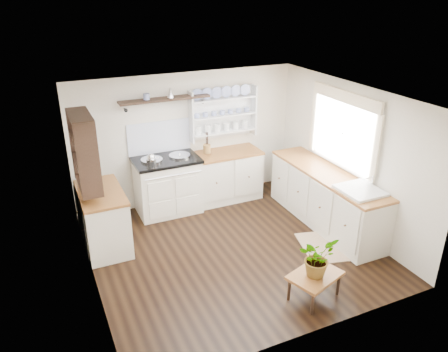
% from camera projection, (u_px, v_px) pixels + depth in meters
% --- Properties ---
extents(floor, '(4.00, 3.80, 0.01)m').
position_uv_depth(floor, '(233.00, 249.00, 6.52)').
color(floor, black).
rests_on(floor, ground).
extents(wall_back, '(4.00, 0.02, 2.30)m').
position_uv_depth(wall_back, '(187.00, 138.00, 7.64)').
color(wall_back, beige).
rests_on(wall_back, ground).
extents(wall_right, '(0.02, 3.80, 2.30)m').
position_uv_depth(wall_right, '(349.00, 157.00, 6.81)').
color(wall_right, beige).
rests_on(wall_right, ground).
extents(wall_left, '(0.02, 3.80, 2.30)m').
position_uv_depth(wall_left, '(85.00, 207.00, 5.30)').
color(wall_left, beige).
rests_on(wall_left, ground).
extents(ceiling, '(4.00, 3.80, 0.01)m').
position_uv_depth(ceiling, '(235.00, 97.00, 5.59)').
color(ceiling, white).
rests_on(ceiling, wall_back).
extents(window, '(0.08, 1.55, 1.22)m').
position_uv_depth(window, '(343.00, 130.00, 6.75)').
color(window, white).
rests_on(window, wall_right).
extents(aga_cooker, '(1.09, 0.75, 1.00)m').
position_uv_depth(aga_cooker, '(167.00, 185.00, 7.44)').
color(aga_cooker, white).
rests_on(aga_cooker, floor).
extents(back_cabinets, '(1.27, 0.63, 0.90)m').
position_uv_depth(back_cabinets, '(225.00, 175.00, 7.89)').
color(back_cabinets, beige).
rests_on(back_cabinets, floor).
extents(right_cabinets, '(0.62, 2.43, 0.90)m').
position_uv_depth(right_cabinets, '(325.00, 198.00, 7.06)').
color(right_cabinets, beige).
rests_on(right_cabinets, floor).
extents(belfast_sink, '(0.55, 0.60, 0.45)m').
position_uv_depth(belfast_sink, '(359.00, 198.00, 6.30)').
color(belfast_sink, white).
rests_on(belfast_sink, right_cabinets).
extents(left_cabinets, '(0.62, 1.13, 0.90)m').
position_uv_depth(left_cabinets, '(103.00, 218.00, 6.44)').
color(left_cabinets, beige).
rests_on(left_cabinets, floor).
extents(plate_rack, '(1.20, 0.22, 0.90)m').
position_uv_depth(plate_rack, '(222.00, 112.00, 7.69)').
color(plate_rack, white).
rests_on(plate_rack, wall_back).
extents(high_shelf, '(1.50, 0.29, 0.16)m').
position_uv_depth(high_shelf, '(165.00, 100.00, 7.08)').
color(high_shelf, black).
rests_on(high_shelf, wall_back).
extents(left_shelving, '(0.28, 0.80, 1.05)m').
position_uv_depth(left_shelving, '(84.00, 150.00, 5.94)').
color(left_shelving, black).
rests_on(left_shelving, wall_left).
extents(kettle, '(0.17, 0.17, 0.21)m').
position_uv_depth(kettle, '(151.00, 160.00, 7.01)').
color(kettle, silver).
rests_on(kettle, aga_cooker).
extents(utensil_crock, '(0.13, 0.13, 0.15)m').
position_uv_depth(utensil_crock, '(207.00, 149.00, 7.63)').
color(utensil_crock, olive).
rests_on(utensil_crock, back_cabinets).
extents(center_table, '(0.75, 0.64, 0.35)m').
position_uv_depth(center_table, '(315.00, 277.00, 5.40)').
color(center_table, brown).
rests_on(center_table, floor).
extents(potted_plant, '(0.56, 0.52, 0.50)m').
position_uv_depth(potted_plant, '(317.00, 257.00, 5.28)').
color(potted_plant, '#3F7233').
rests_on(potted_plant, center_table).
extents(floor_rug, '(0.74, 0.96, 0.02)m').
position_uv_depth(floor_rug, '(321.00, 247.00, 6.55)').
color(floor_rug, brown).
rests_on(floor_rug, floor).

